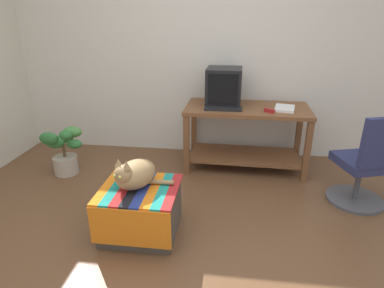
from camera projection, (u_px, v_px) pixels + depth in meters
name	position (u px, v px, depth m)	size (l,w,h in m)	color
ground_plane	(185.00, 255.00, 2.40)	(14.00, 14.00, 0.00)	brown
back_wall	(210.00, 48.00, 3.80)	(8.00, 0.10, 2.60)	silver
desk	(246.00, 127.00, 3.64)	(1.36, 0.69, 0.72)	brown
tv_monitor	(224.00, 87.00, 3.58)	(0.39, 0.40, 0.41)	black
keyboard	(223.00, 109.00, 3.45)	(0.40, 0.15, 0.02)	black
book	(285.00, 108.00, 3.45)	(0.20, 0.27, 0.03)	white
ottoman_with_blanket	(141.00, 210.00, 2.59)	(0.61, 0.57, 0.40)	#4C4238
cat	(135.00, 174.00, 2.49)	(0.48, 0.44, 0.28)	#9E7A4C
potted_plant	(64.00, 151.00, 3.55)	(0.43, 0.34, 0.55)	#B7A893
office_chair	(366.00, 167.00, 2.91)	(0.52, 0.53, 0.89)	#4C4C51
stapler	(269.00, 111.00, 3.34)	(0.04, 0.11, 0.04)	#A31E1E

